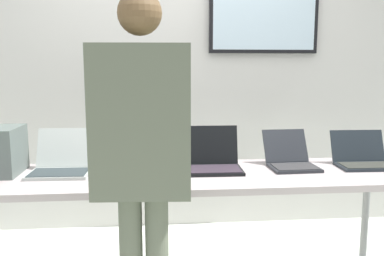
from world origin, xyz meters
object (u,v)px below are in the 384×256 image
Objects in this scene: workbench at (185,182)px; laptop_station_1 at (141,163)px; laptop_station_3 at (291,159)px; laptop_station_0 at (62,163)px; laptop_station_4 at (363,158)px; person at (142,147)px; laptop_station_2 at (213,160)px.

laptop_station_1 is (-0.28, 0.09, 0.11)m from workbench.
laptop_station_3 is (0.99, 0.02, 0.00)m from laptop_station_1.
laptop_station_4 is at bearing -0.22° from laptop_station_0.
person is (0.53, -0.72, 0.24)m from laptop_station_0.
laptop_station_1 is 1.49m from laptop_station_4.
laptop_station_0 is at bearing 126.37° from person.
workbench is 1.22m from laptop_station_4.
workbench is 8.85× the size of laptop_station_1.
person is (0.04, -0.71, 0.25)m from laptop_station_1.
laptop_station_1 is at bearing -179.00° from laptop_station_3.
person reaches higher than laptop_station_2.
laptop_station_1 is 0.76m from person.
person reaches higher than laptop_station_4.
person is at bearing -153.82° from laptop_station_4.
laptop_station_2 is at bearing -179.90° from laptop_station_4.
laptop_station_2 is at bearing 58.93° from person.
person is at bearing -111.28° from workbench.
laptop_station_3 reaches higher than laptop_station_1.
laptop_station_0 is 0.49m from laptop_station_1.
laptop_station_0 reaches higher than laptop_station_4.
laptop_station_2 reaches higher than laptop_station_4.
laptop_station_2 is at bearing -0.57° from laptop_station_0.
laptop_station_4 is at bearing 26.18° from person.
laptop_station_3 is 1.23m from person.
workbench is at bearing -154.11° from laptop_station_2.
laptop_station_3 is at bearing 178.10° from laptop_station_4.
laptop_station_4 is (1.02, 0.00, -0.01)m from laptop_station_2.
person is at bearing -121.07° from laptop_station_2.
laptop_station_1 is at bearing 93.02° from person.
laptop_station_2 is 0.53m from laptop_station_3.
workbench is 0.79m from laptop_station_0.
laptop_station_0 is at bearing 179.00° from laptop_station_1.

